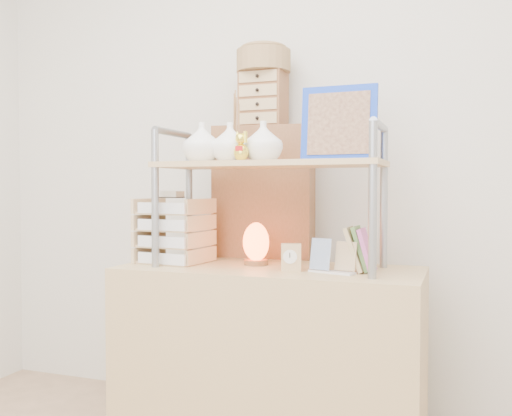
{
  "coord_description": "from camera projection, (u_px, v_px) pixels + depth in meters",
  "views": [
    {
      "loc": [
        0.72,
        -0.95,
        1.07
      ],
      "look_at": [
        -0.06,
        1.2,
        0.99
      ],
      "focal_mm": 40.0,
      "sensor_mm": 36.0,
      "label": 1
    }
  ],
  "objects": [
    {
      "name": "desk",
      "position": [
        269.0,
        360.0,
        2.29
      ],
      "size": [
        1.2,
        0.5,
        0.75
      ],
      "primitive_type": "cube",
      "color": "tan",
      "rests_on": "ground"
    },
    {
      "name": "cabinet",
      "position": [
        265.0,
        271.0,
        2.68
      ],
      "size": [
        0.48,
        0.29,
        1.35
      ],
      "primitive_type": "cube",
      "rotation": [
        0.0,
        0.0,
        0.13
      ],
      "color": "brown",
      "rests_on": "ground"
    },
    {
      "name": "hutch",
      "position": [
        259.0,
        155.0,
        2.29
      ],
      "size": [
        0.9,
        0.34,
        0.73
      ],
      "color": "gray",
      "rests_on": "desk"
    },
    {
      "name": "letter_tray",
      "position": [
        173.0,
        234.0,
        2.41
      ],
      "size": [
        0.27,
        0.26,
        0.3
      ],
      "color": "tan",
      "rests_on": "desk"
    },
    {
      "name": "salt_lamp",
      "position": [
        256.0,
        243.0,
        2.35
      ],
      "size": [
        0.12,
        0.11,
        0.18
      ],
      "color": "brown",
      "rests_on": "desk"
    },
    {
      "name": "desk_clock",
      "position": [
        291.0,
        257.0,
        2.17
      ],
      "size": [
        0.08,
        0.05,
        0.11
      ],
      "color": "tan",
      "rests_on": "desk"
    },
    {
      "name": "postcard_stand",
      "position": [
        332.0,
        263.0,
        2.12
      ],
      "size": [
        0.18,
        0.1,
        0.13
      ],
      "color": "white",
      "rests_on": "desk"
    },
    {
      "name": "drawer_chest",
      "position": [
        263.0,
        100.0,
        2.63
      ],
      "size": [
        0.2,
        0.16,
        0.25
      ],
      "color": "brown",
      "rests_on": "cabinet"
    },
    {
      "name": "woven_basket",
      "position": [
        263.0,
        62.0,
        2.62
      ],
      "size": [
        0.25,
        0.25,
        0.1
      ],
      "primitive_type": "cylinder",
      "color": "brown",
      "rests_on": "drawer_chest"
    }
  ]
}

